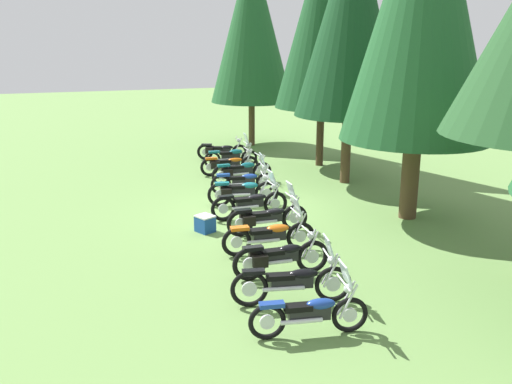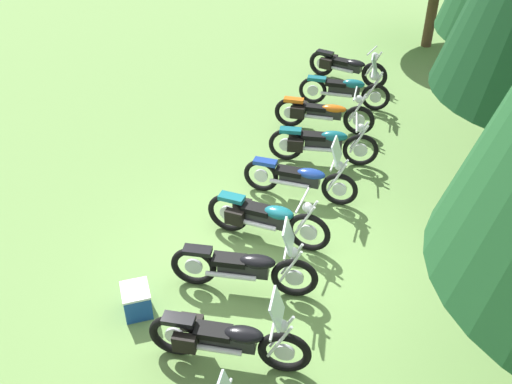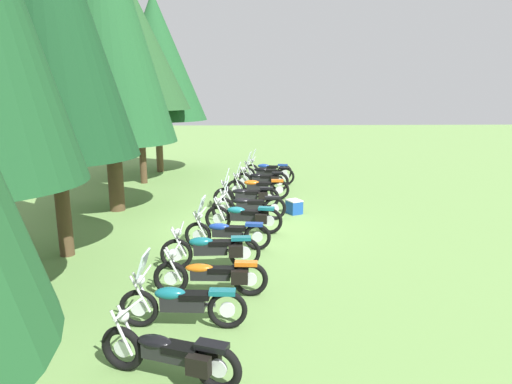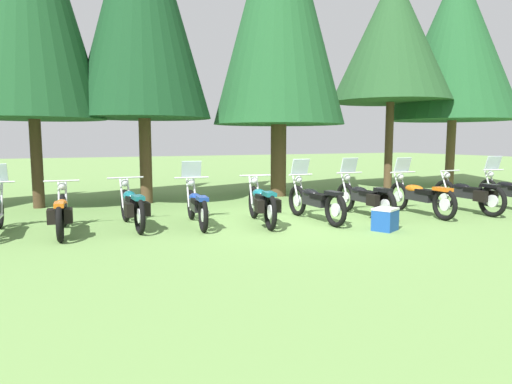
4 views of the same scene
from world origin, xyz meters
name	(u,v)px [view 4 (image 4 of 4)]	position (x,y,z in m)	size (l,w,h in m)	color
ground_plane	(287,221)	(0.00, 0.00, 0.00)	(80.00, 80.00, 0.00)	#6B934C
motorcycle_2	(62,212)	(-4.64, 0.59, 0.43)	(0.68, 2.25, 1.00)	black
motorcycle_3	(132,206)	(-3.28, 0.68, 0.47)	(0.78, 2.25, 1.02)	black
motorcycle_4	(197,204)	(-1.98, 0.41, 0.46)	(0.77, 2.20, 1.35)	black
motorcycle_5	(262,203)	(-0.66, -0.07, 0.48)	(0.85, 2.20, 1.03)	black
motorcycle_6	(314,200)	(0.59, -0.19, 0.47)	(0.63, 2.32, 1.38)	black
motorcycle_7	(365,197)	(2.00, -0.18, 0.47)	(0.74, 2.26, 1.38)	black
motorcycle_8	(419,195)	(3.34, -0.56, 0.48)	(0.76, 2.35, 1.38)	black
motorcycle_9	(468,194)	(4.70, -0.82, 0.46)	(0.65, 2.23, 1.03)	black
motorcycle_10	(511,192)	(6.01, -1.03, 0.49)	(0.71, 2.40, 1.39)	black
pine_tree_3	(279,2)	(1.94, 4.18, 6.07)	(4.16, 4.16, 9.89)	#4C3823
pine_tree_4	(393,37)	(6.51, 4.24, 5.46)	(4.26, 4.26, 7.77)	#4C3823
pine_tree_5	(456,42)	(9.37, 4.02, 5.48)	(4.76, 4.76, 8.42)	brown
picnic_cooler	(385,219)	(1.32, -1.71, 0.23)	(0.60, 0.57, 0.46)	#19479E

